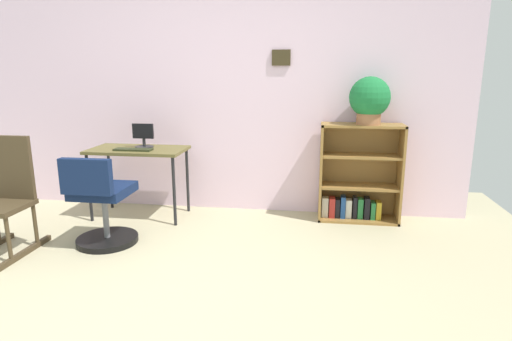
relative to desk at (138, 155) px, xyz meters
The scene contains 9 objects.
ground_plane 1.96m from the desk, 68.27° to the right, with size 6.24×6.24×0.00m, color tan.
wall_back 1.03m from the desk, 31.76° to the left, with size 5.20×0.12×2.58m.
desk is the anchor object (origin of this frame).
monitor 0.19m from the desk, 55.80° to the left, with size 0.22×0.18×0.24m.
keyboard 0.13m from the desk, 88.79° to the right, with size 0.37×0.12×0.02m, color #2B3019.
office_chair 0.82m from the desk, 91.38° to the right, with size 0.52×0.55×0.80m.
rocking_chair 1.22m from the desk, 127.76° to the right, with size 0.42×0.64×0.95m.
bookshelf_low 2.21m from the desk, ahead, with size 0.78×0.30×0.97m.
potted_plant_on_shelf 2.32m from the desk, ahead, with size 0.38×0.38×0.45m.
Camera 1 is at (1.07, -2.22, 1.46)m, focal length 29.65 mm.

